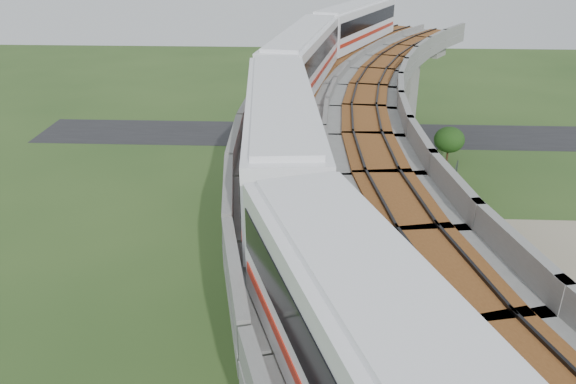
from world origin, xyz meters
The scene contains 11 objects.
ground centered at (0.00, 0.00, 0.00)m, with size 160.00×160.00×0.00m, color #2D4A1D.
asphalt_road centered at (0.00, 30.00, 0.01)m, with size 60.00×8.00×0.03m, color #232326.
viaduct centered at (3.84, 0.00, 9.05)m, with size 19.58×73.98×11.40m.
metro_train centered at (0.37, 1.47, 12.31)m, with size 11.27×61.32×3.64m.
fence centered at (9.75, 0.00, 0.75)m, with size 3.87×38.73×1.50m.
tree_0 centered at (11.99, 22.27, 2.36)m, with size 2.79×2.79×3.55m.
tree_1 centered at (8.82, 15.41, 2.34)m, with size 3.03×3.03×3.63m.
tree_2 centered at (6.98, 8.38, 2.26)m, with size 2.77×2.77×3.45m.
tree_3 centered at (5.86, 3.24, 2.34)m, with size 2.25×2.25×3.30m.
tree_4 centered at (6.61, -3.81, 2.54)m, with size 2.76×2.76×3.72m.
car_dark centered at (10.01, 5.44, 0.64)m, with size 1.67×4.12×1.20m, color black.
Camera 1 is at (-0.64, -27.28, 19.79)m, focal length 35.00 mm.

